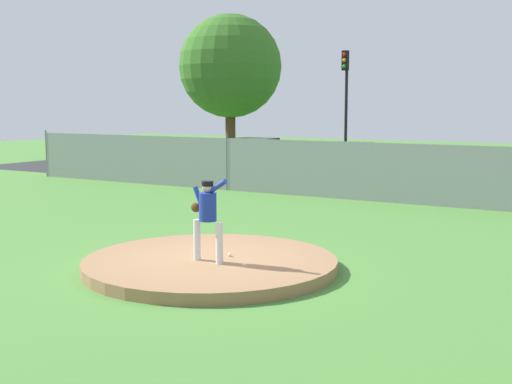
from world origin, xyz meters
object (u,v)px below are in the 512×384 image
object	(u,v)px
pitcher_youth	(207,212)
parked_car_navy	(346,163)
baseball	(230,255)
traffic_light_near	(346,90)
parked_car_white	(249,158)

from	to	relation	value
pitcher_youth	parked_car_navy	size ratio (longest dim) A/B	0.38
pitcher_youth	baseball	xyz separation A→B (m)	(0.12, 0.57, -0.88)
baseball	traffic_light_near	xyz separation A→B (m)	(-5.64, 18.71, 3.48)
pitcher_youth	baseball	distance (m)	1.05
parked_car_white	parked_car_navy	bearing A→B (deg)	3.36
traffic_light_near	parked_car_white	bearing A→B (deg)	-119.93
baseball	pitcher_youth	bearing A→B (deg)	-101.63
baseball	parked_car_navy	bearing A→B (deg)	104.72
pitcher_youth	traffic_light_near	xyz separation A→B (m)	(-5.53, 19.27, 2.60)
pitcher_youth	parked_car_navy	bearing A→B (deg)	103.77
parked_car_navy	traffic_light_near	distance (m)	5.45
parked_car_white	traffic_light_near	xyz separation A→B (m)	(2.55, 4.43, 2.95)
pitcher_youth	baseball	bearing A→B (deg)	78.37
baseball	parked_car_navy	world-z (taller)	parked_car_navy
parked_car_white	traffic_light_near	world-z (taller)	traffic_light_near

